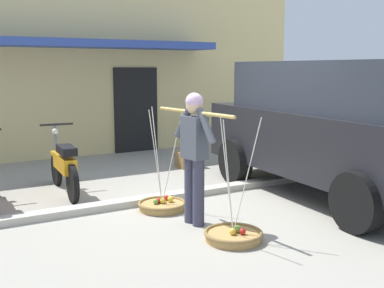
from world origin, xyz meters
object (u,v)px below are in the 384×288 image
(fruit_vendor, at_px, (194,150))
(motorcycle_second_in_row, at_px, (64,166))
(fruit_basket_left_side, at_px, (162,205))
(wooden_crate, at_px, (188,159))
(fruit_basket_right_side, at_px, (233,235))
(parked_truck, at_px, (339,125))

(fruit_vendor, xyz_separation_m, motorcycle_second_in_row, (-1.03, 2.34, -0.52))
(fruit_basket_left_side, bearing_deg, wooden_crate, 53.01)
(fruit_vendor, height_order, fruit_basket_left_side, fruit_vendor)
(fruit_basket_right_side, height_order, parked_truck, parked_truck)
(parked_truck, distance_m, wooden_crate, 3.37)
(fruit_basket_right_side, bearing_deg, wooden_crate, 67.28)
(fruit_basket_left_side, height_order, motorcycle_second_in_row, fruit_basket_left_side)
(fruit_basket_left_side, distance_m, parked_truck, 2.98)
(fruit_basket_left_side, distance_m, motorcycle_second_in_row, 1.88)
(fruit_basket_right_side, xyz_separation_m, parked_truck, (2.54, 0.82, 1.06))
(motorcycle_second_in_row, bearing_deg, parked_truck, -32.18)
(fruit_basket_right_side, distance_m, parked_truck, 2.87)
(fruit_basket_left_side, height_order, wooden_crate, fruit_basket_left_side)
(fruit_basket_left_side, relative_size, parked_truck, 0.29)
(motorcycle_second_in_row, bearing_deg, fruit_vendor, -66.34)
(motorcycle_second_in_row, distance_m, wooden_crate, 2.88)
(fruit_vendor, xyz_separation_m, fruit_basket_left_side, (-0.08, 0.76, -0.90))
(wooden_crate, bearing_deg, fruit_basket_left_side, -126.99)
(parked_truck, height_order, wooden_crate, parked_truck)
(parked_truck, bearing_deg, fruit_basket_left_side, 165.16)
(fruit_vendor, height_order, parked_truck, parked_truck)
(fruit_basket_left_side, relative_size, fruit_basket_right_side, 1.00)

